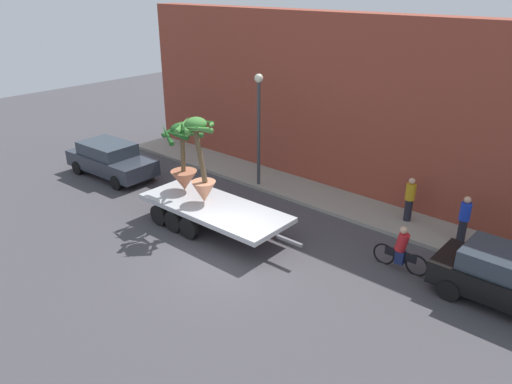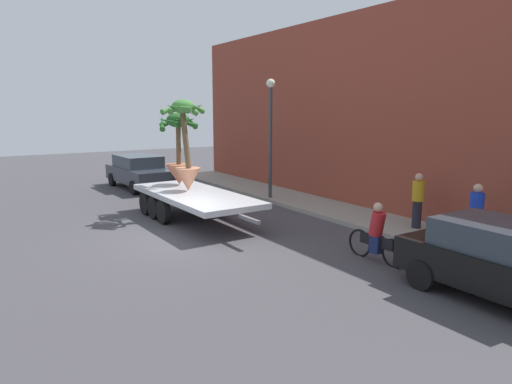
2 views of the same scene
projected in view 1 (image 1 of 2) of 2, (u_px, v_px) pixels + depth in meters
name	position (u px, v px, depth m)	size (l,w,h in m)	color
ground_plane	(228.00, 259.00, 16.25)	(60.00, 60.00, 0.00)	#423F44
sidewalk	(331.00, 200.00, 20.41)	(24.00, 2.20, 0.15)	gray
building_facade	(359.00, 107.00, 20.16)	(24.00, 1.20, 7.33)	brown
flatbed_trailer	(209.00, 209.00, 18.03)	(6.82, 2.42, 0.98)	#B7BABF
potted_palm_rear	(200.00, 161.00, 17.54)	(1.57, 1.53, 3.13)	tan
potted_palm_middle	(183.00, 158.00, 18.59)	(1.57, 1.64, 2.67)	#B26647
cyclist	(401.00, 251.00, 15.44)	(1.84, 0.36, 1.54)	black
parked_car	(509.00, 279.00, 13.70)	(4.14, 1.98, 1.58)	black
trailing_car	(111.00, 159.00, 22.83)	(4.65, 2.16, 1.58)	#2D333D
pedestrian_near_gate	(410.00, 198.00, 18.19)	(0.36, 0.36, 1.71)	black
pedestrian_far_left	(464.00, 219.00, 16.65)	(0.36, 0.36, 1.71)	black
street_lamp	(259.00, 116.00, 20.60)	(0.36, 0.36, 4.83)	#383D42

